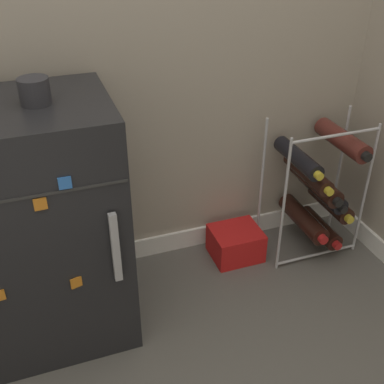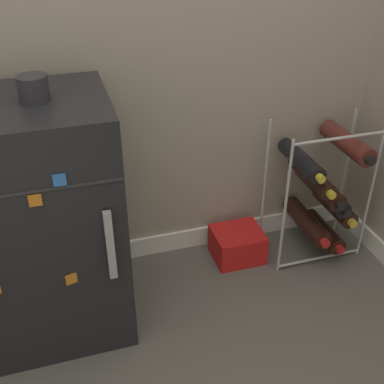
{
  "view_description": "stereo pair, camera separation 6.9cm",
  "coord_description": "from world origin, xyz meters",
  "px_view_note": "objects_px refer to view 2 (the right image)",
  "views": [
    {
      "loc": [
        -0.48,
        -1.07,
        1.39
      ],
      "look_at": [
        0.04,
        0.38,
        0.44
      ],
      "focal_mm": 45.0,
      "sensor_mm": 36.0,
      "label": 1
    },
    {
      "loc": [
        -0.41,
        -1.09,
        1.39
      ],
      "look_at": [
        0.04,
        0.38,
        0.44
      ],
      "focal_mm": 45.0,
      "sensor_mm": 36.0,
      "label": 2
    }
  ],
  "objects_px": {
    "soda_box": "(237,244)",
    "fridge_top_cup": "(33,89)",
    "mini_fridge": "(35,225)",
    "wine_rack": "(322,191)"
  },
  "relations": [
    {
      "from": "mini_fridge",
      "to": "soda_box",
      "type": "bearing_deg",
      "value": 9.7
    },
    {
      "from": "soda_box",
      "to": "fridge_top_cup",
      "type": "relative_size",
      "value": 2.41
    },
    {
      "from": "soda_box",
      "to": "fridge_top_cup",
      "type": "distance_m",
      "value": 1.13
    },
    {
      "from": "mini_fridge",
      "to": "soda_box",
      "type": "distance_m",
      "value": 0.9
    },
    {
      "from": "mini_fridge",
      "to": "fridge_top_cup",
      "type": "height_order",
      "value": "fridge_top_cup"
    },
    {
      "from": "fridge_top_cup",
      "to": "wine_rack",
      "type": "bearing_deg",
      "value": 5.42
    },
    {
      "from": "wine_rack",
      "to": "mini_fridge",
      "type": "bearing_deg",
      "value": -175.46
    },
    {
      "from": "mini_fridge",
      "to": "fridge_top_cup",
      "type": "bearing_deg",
      "value": -8.45
    },
    {
      "from": "wine_rack",
      "to": "fridge_top_cup",
      "type": "bearing_deg",
      "value": -174.58
    },
    {
      "from": "mini_fridge",
      "to": "wine_rack",
      "type": "relative_size",
      "value": 1.4
    }
  ]
}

